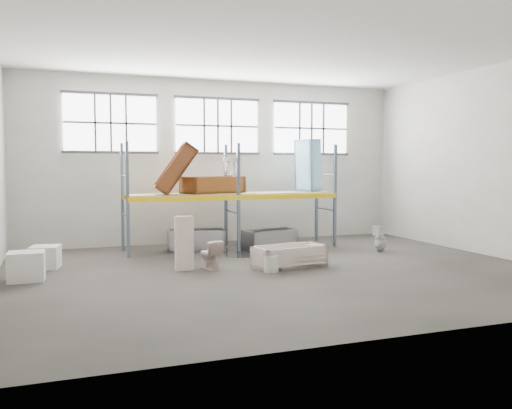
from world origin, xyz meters
name	(u,v)px	position (x,y,z in m)	size (l,w,h in m)	color
floor	(279,272)	(0.00, 0.00, -0.05)	(12.00, 10.00, 0.10)	#4D4841
ceiling	(279,44)	(0.00, 0.00, 5.05)	(12.00, 10.00, 0.10)	silver
wall_back	(217,162)	(0.00, 5.05, 2.50)	(12.00, 0.10, 5.00)	#A8A69B
wall_front	(421,156)	(0.00, -5.05, 2.50)	(12.00, 0.10, 5.00)	#B6B3A8
wall_right	(492,161)	(6.05, 0.00, 2.50)	(0.10, 10.00, 5.00)	#A5A398
window_left	(111,123)	(-3.20, 4.94, 3.60)	(2.60, 0.04, 1.60)	white
window_mid	(218,126)	(0.00, 4.94, 3.60)	(2.60, 0.04, 1.60)	white
window_right	(311,128)	(3.20, 4.94, 3.60)	(2.60, 0.04, 1.60)	white
rack_upright_la	(128,200)	(-3.00, 2.90, 1.50)	(0.08, 0.08, 3.00)	slate
rack_upright_lb	(122,197)	(-3.00, 4.10, 1.50)	(0.08, 0.08, 3.00)	slate
rack_upright_ma	(239,197)	(0.00, 2.90, 1.50)	(0.08, 0.08, 3.00)	slate
rack_upright_mb	(226,195)	(0.00, 4.10, 1.50)	(0.08, 0.08, 3.00)	slate
rack_upright_ra	(335,195)	(3.00, 2.90, 1.50)	(0.08, 0.08, 3.00)	slate
rack_upright_rb	(317,193)	(3.00, 4.10, 1.50)	(0.08, 0.08, 3.00)	slate
rack_beam_front	(239,197)	(0.00, 2.90, 1.50)	(6.00, 0.10, 0.14)	yellow
rack_beam_back	(226,195)	(0.00, 4.10, 1.50)	(6.00, 0.10, 0.14)	yellow
shelf_deck	(232,194)	(0.00, 3.50, 1.58)	(5.90, 1.10, 0.03)	gray
wet_patch	(241,252)	(0.00, 2.70, 0.00)	(1.80, 1.80, 0.00)	black
bathtub_beige	(289,256)	(0.41, 0.34, 0.25)	(1.68, 0.79, 0.50)	beige
cistern_spare	(314,252)	(1.15, 0.51, 0.28)	(0.40, 0.19, 0.38)	beige
sink_in_tub	(280,259)	(0.25, 0.54, 0.16)	(0.46, 0.46, 0.16)	beige
toilet_beige	(210,254)	(-1.42, 0.72, 0.33)	(0.37, 0.65, 0.67)	silver
cistern_tall	(184,243)	(-2.00, 0.79, 0.62)	(0.40, 0.26, 1.23)	beige
toilet_white	(380,238)	(3.68, 1.52, 0.37)	(0.33, 0.34, 0.74)	white
steel_tub_left	(196,240)	(-1.06, 3.52, 0.29)	(1.60, 0.75, 0.59)	#A6A7AD
steel_tub_right	(270,239)	(0.99, 3.07, 0.28)	(1.50, 0.70, 0.55)	#A7AAAF
rust_tub_flat	(213,185)	(-0.52, 3.65, 1.82)	(1.74, 0.82, 0.49)	#9C5923
rust_tub_tilted	(176,169)	(-1.65, 3.35, 2.29)	(1.49, 0.70, 0.42)	brown
sink_on_shelf	(234,176)	(-0.02, 3.22, 2.09)	(0.63, 0.49, 0.56)	white
blue_tub_upright	(308,165)	(2.51, 3.74, 2.40)	(1.55, 0.73, 0.44)	#94D0F6
bucket	(271,264)	(-0.23, -0.13, 0.19)	(0.32, 0.32, 0.37)	silver
carton_near	(26,266)	(-5.33, 0.76, 0.30)	(0.71, 0.61, 0.61)	silver
carton_far	(45,257)	(-4.99, 2.10, 0.26)	(0.62, 0.62, 0.52)	silver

